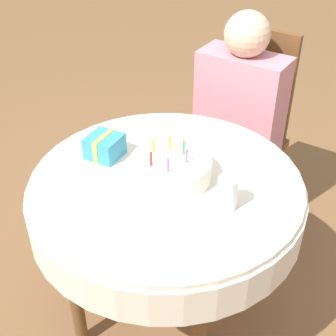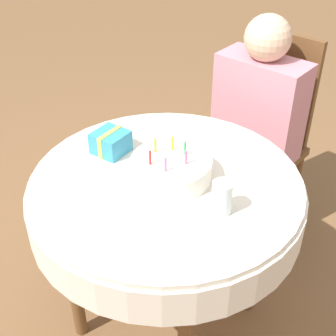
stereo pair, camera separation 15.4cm
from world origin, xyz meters
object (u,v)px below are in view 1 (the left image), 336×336
object	(u,v)px
drinking_glass	(227,193)
gift_box	(105,146)
chair	(244,128)
birthday_cake	(171,168)
person	(238,108)

from	to	relation	value
drinking_glass	gift_box	size ratio (longest dim) A/B	0.91
gift_box	chair	bearing A→B (deg)	71.92
birthday_cake	chair	bearing A→B (deg)	90.86
chair	gift_box	world-z (taller)	chair
birthday_cake	gift_box	world-z (taller)	birthday_cake
chair	drinking_glass	size ratio (longest dim) A/B	9.07
birthday_cake	drinking_glass	distance (m)	0.23
chair	gift_box	xyz separation A→B (m)	(-0.26, -0.79, 0.27)
chair	birthday_cake	bearing A→B (deg)	-83.59
person	drinking_glass	distance (m)	0.81
chair	birthday_cake	distance (m)	0.84
person	birthday_cake	world-z (taller)	person
chair	drinking_glass	bearing A→B (deg)	-69.12
gift_box	person	bearing A→B (deg)	70.27
person	gift_box	size ratio (longest dim) A/B	9.27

